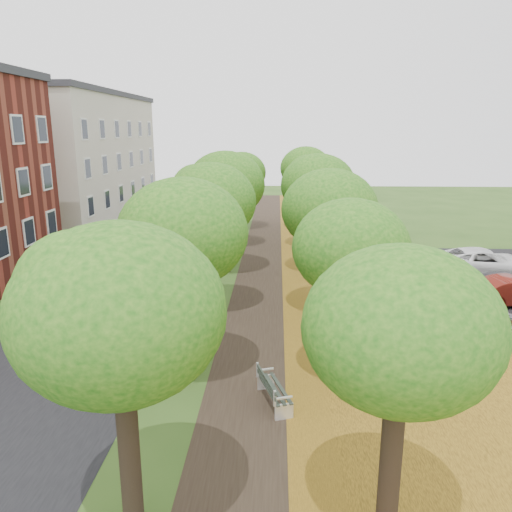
# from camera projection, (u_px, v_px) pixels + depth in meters

# --- Properties ---
(street_asphalt) EXTENTS (8.00, 70.00, 0.01)m
(street_asphalt) POSITION_uv_depth(u_px,v_px,m) (113.00, 287.00, 24.40)
(street_asphalt) COLOR black
(street_asphalt) RESTS_ON ground
(footpath) EXTENTS (3.20, 70.00, 0.01)m
(footpath) POSITION_uv_depth(u_px,v_px,m) (266.00, 289.00, 24.09)
(footpath) COLOR black
(footpath) RESTS_ON ground
(leaf_verge) EXTENTS (7.50, 70.00, 0.01)m
(leaf_verge) POSITION_uv_depth(u_px,v_px,m) (370.00, 291.00, 23.88)
(leaf_verge) COLOR #A3741E
(leaf_verge) RESTS_ON ground
(tree_row_west) EXTENTS (3.70, 33.70, 5.95)m
(tree_row_west) POSITION_uv_depth(u_px,v_px,m) (219.00, 200.00, 23.10)
(tree_row_west) COLOR black
(tree_row_west) RESTS_ON ground
(tree_row_east) EXTENTS (3.70, 33.70, 5.95)m
(tree_row_east) POSITION_uv_depth(u_px,v_px,m) (323.00, 200.00, 22.90)
(tree_row_east) COLOR black
(tree_row_east) RESTS_ON ground
(building_cream) EXTENTS (10.30, 20.30, 10.40)m
(building_cream) POSITION_uv_depth(u_px,v_px,m) (65.00, 158.00, 40.91)
(building_cream) COLOR beige
(building_cream) RESTS_ON ground
(bench) EXTENTS (1.06, 1.90, 0.86)m
(bench) POSITION_uv_depth(u_px,v_px,m) (273.00, 389.00, 14.00)
(bench) COLOR #242E26
(bench) RESTS_ON ground
(car_grey) EXTENTS (4.54, 2.88, 1.22)m
(car_grey) POSITION_uv_depth(u_px,v_px,m) (508.00, 286.00, 22.63)
(car_grey) COLOR #38373D
(car_grey) RESTS_ON ground
(car_white) EXTENTS (5.37, 2.50, 1.49)m
(car_white) POSITION_uv_depth(u_px,v_px,m) (484.00, 263.00, 26.03)
(car_white) COLOR white
(car_white) RESTS_ON ground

